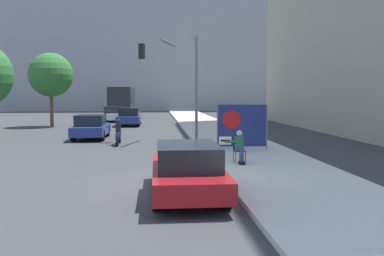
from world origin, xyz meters
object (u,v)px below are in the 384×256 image
Objects in this scene: protest_banner at (242,126)px; traffic_light_pole at (175,70)px; city_bus_on_road at (122,100)px; street_tree_midblock at (51,75)px; pedestrian_behind at (229,125)px; car_on_road_nearest at (91,127)px; seated_protester at (239,146)px; motorcycle_on_road at (118,134)px; car_on_road_distant at (114,114)px; parked_car_curbside at (187,169)px; car_on_road_midblock at (129,117)px.

traffic_light_pole reaches higher than protest_banner.
city_bus_on_road reaches higher than protest_banner.
protest_banner is 20.45m from street_tree_midblock.
pedestrian_behind is 0.42× the size of car_on_road_nearest.
street_tree_midblock reaches higher than pedestrian_behind.
traffic_light_pole is 0.94× the size of street_tree_midblock.
traffic_light_pole is (-1.91, 8.52, 3.16)m from seated_protester.
city_bus_on_road is (-4.98, 27.54, -1.99)m from traffic_light_pole.
seated_protester is 12.30m from car_on_road_nearest.
traffic_light_pole is 2.65× the size of motorcycle_on_road.
seated_protester is 0.28× the size of car_on_road_distant.
protest_banner is at bearing -58.49° from traffic_light_pole.
seated_protester is 23.30m from street_tree_midblock.
pedestrian_behind is 0.44× the size of car_on_road_distant.
protest_banner is 23.37m from car_on_road_distant.
parked_car_curbside is at bearing -76.54° from motorcycle_on_road.
traffic_light_pole is 1.29× the size of car_on_road_nearest.
traffic_light_pole is (-2.55, 2.54, 2.85)m from pedestrian_behind.
street_tree_midblock is at bearing 114.87° from car_on_road_nearest.
city_bus_on_road is 4.78× the size of motorcycle_on_road.
parked_car_curbside is (-0.29, -12.72, -3.24)m from traffic_light_pole.
car_on_road_distant is 8.07m from street_tree_midblock.
pedestrian_behind is at bearing 73.20° from seated_protester.
parked_car_curbside reaches higher than seated_protester.
seated_protester is 26.87m from car_on_road_distant.
parked_car_curbside is (-2.19, -4.20, -0.08)m from seated_protester.
car_on_road_nearest is 3.58m from motorcycle_on_road.
protest_banner is 0.49× the size of car_on_road_midblock.
car_on_road_midblock is at bearing 109.87° from protest_banner.
street_tree_midblock is at bearing -126.64° from car_on_road_distant.
seated_protester is 0.50× the size of protest_banner.
city_bus_on_road reaches higher than seated_protester.
seated_protester is 4.74m from parked_car_curbside.
protest_banner is at bearing -76.37° from city_bus_on_road.
car_on_road_nearest is at bearing -89.31° from car_on_road_distant.
motorcycle_on_road is at bearing 113.63° from seated_protester.
city_bus_on_road is (0.07, 10.11, 1.21)m from car_on_road_distant.
traffic_light_pole reaches higher than seated_protester.
protest_banner is 1.11× the size of motorcycle_on_road.
pedestrian_behind is at bearing -49.72° from street_tree_midblock.
pedestrian_behind reaches higher than car_on_road_nearest.
pedestrian_behind is at bearing -69.18° from car_on_road_distant.
traffic_light_pole is 13.13m from parked_car_curbside.
city_bus_on_road is at bearing -127.75° from pedestrian_behind.
street_tree_midblock is at bearing 110.59° from parked_car_curbside.
street_tree_midblock is (-4.43, -15.97, 2.21)m from city_bus_on_road.
pedestrian_behind is at bearing -68.51° from car_on_road_midblock.
traffic_light_pole is 28.06m from city_bus_on_road.
street_tree_midblock reaches higher than protest_banner.
parked_car_curbside is 0.97× the size of car_on_road_midblock.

